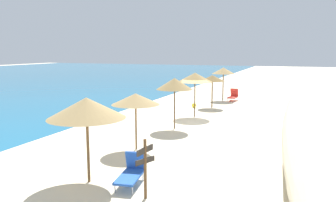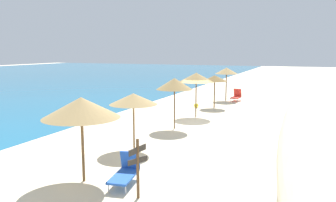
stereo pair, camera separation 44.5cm
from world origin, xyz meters
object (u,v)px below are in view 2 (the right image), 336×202
at_px(beach_umbrella_1, 133,99).
at_px(beach_umbrella_2, 174,84).
at_px(beach_umbrella_4, 215,78).
at_px(wooden_signpost, 138,163).
at_px(lounge_chair_1, 125,172).
at_px(beach_umbrella_0, 81,108).
at_px(beach_ball, 196,105).
at_px(lounge_chair_0, 236,96).
at_px(beach_umbrella_5, 227,71).
at_px(beach_umbrella_3, 196,77).

bearing_deg(beach_umbrella_1, beach_umbrella_2, -2.41).
height_order(beach_umbrella_2, beach_umbrella_4, beach_umbrella_2).
distance_m(beach_umbrella_1, wooden_signpost, 5.25).
bearing_deg(lounge_chair_1, beach_umbrella_4, -95.81).
bearing_deg(beach_umbrella_4, beach_umbrella_0, 179.36).
bearing_deg(beach_umbrella_1, beach_ball, 4.20).
bearing_deg(lounge_chair_0, lounge_chair_1, 94.21).
bearing_deg(beach_umbrella_5, beach_umbrella_3, 179.13).
bearing_deg(lounge_chair_0, wooden_signpost, 96.65).
distance_m(lounge_chair_0, beach_ball, 5.29).
height_order(lounge_chair_0, wooden_signpost, wooden_signpost).
distance_m(beach_umbrella_3, beach_umbrella_4, 4.07).
distance_m(beach_umbrella_2, wooden_signpost, 9.29).
relative_size(beach_umbrella_5, wooden_signpost, 1.59).
bearing_deg(beach_umbrella_4, lounge_chair_1, -175.56).
bearing_deg(beach_umbrella_3, beach_umbrella_5, -0.87).
relative_size(beach_umbrella_2, lounge_chair_1, 1.80).
bearing_deg(wooden_signpost, lounge_chair_1, 54.65).
distance_m(beach_umbrella_0, beach_umbrella_2, 8.38).
distance_m(beach_umbrella_1, beach_umbrella_4, 12.29).
xyz_separation_m(beach_umbrella_1, wooden_signpost, (-4.44, -2.54, -1.18)).
bearing_deg(beach_umbrella_0, beach_umbrella_2, 0.20).
relative_size(beach_umbrella_2, beach_umbrella_4, 1.14).
distance_m(beach_umbrella_0, beach_umbrella_3, 12.19).
xyz_separation_m(beach_umbrella_4, wooden_signpost, (-16.72, -2.14, -1.18)).
bearing_deg(lounge_chair_1, beach_umbrella_1, -75.89).
distance_m(beach_umbrella_2, lounge_chair_0, 12.27).
height_order(lounge_chair_1, wooden_signpost, wooden_signpost).
bearing_deg(beach_umbrella_5, beach_umbrella_0, 179.64).
bearing_deg(beach_umbrella_2, beach_umbrella_0, -179.80).
distance_m(beach_umbrella_2, lounge_chair_1, 8.43).
height_order(beach_umbrella_4, lounge_chair_1, beach_umbrella_4).
bearing_deg(beach_umbrella_4, beach_umbrella_3, 177.48).
bearing_deg(beach_umbrella_4, beach_umbrella_5, 0.73).
relative_size(lounge_chair_1, beach_ball, 4.46).
distance_m(beach_umbrella_0, beach_umbrella_5, 20.44).
relative_size(beach_umbrella_2, beach_umbrella_3, 0.98).
bearing_deg(beach_ball, lounge_chair_0, -23.72).
relative_size(beach_umbrella_4, wooden_signpost, 1.38).
bearing_deg(wooden_signpost, beach_ball, 19.15).
relative_size(beach_umbrella_1, wooden_signpost, 1.39).
xyz_separation_m(beach_umbrella_0, beach_umbrella_4, (16.24, -0.18, -0.25)).
relative_size(beach_umbrella_3, lounge_chair_0, 2.01).
distance_m(beach_umbrella_1, beach_ball, 11.84).
xyz_separation_m(beach_umbrella_2, beach_umbrella_3, (3.81, -0.03, 0.08)).
distance_m(beach_umbrella_5, wooden_signpost, 21.09).
bearing_deg(beach_umbrella_0, beach_umbrella_4, -0.64).
height_order(beach_umbrella_4, beach_ball, beach_umbrella_4).
bearing_deg(beach_umbrella_2, lounge_chair_1, -169.80).
bearing_deg(beach_ball, lounge_chair_1, -170.73).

